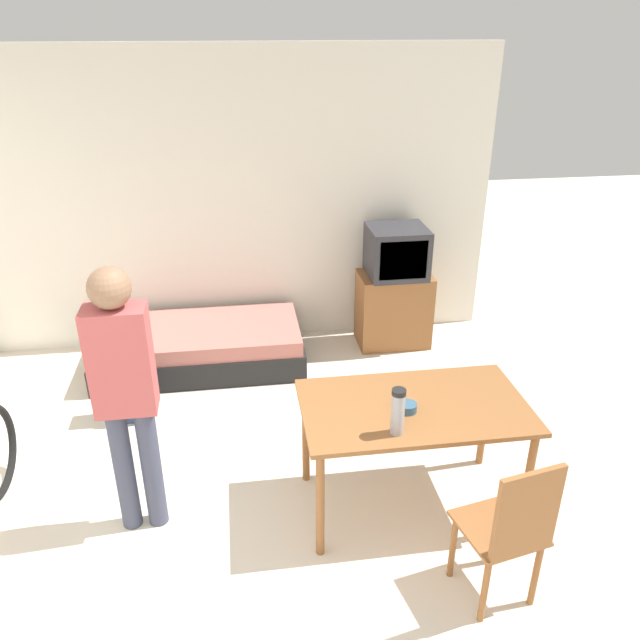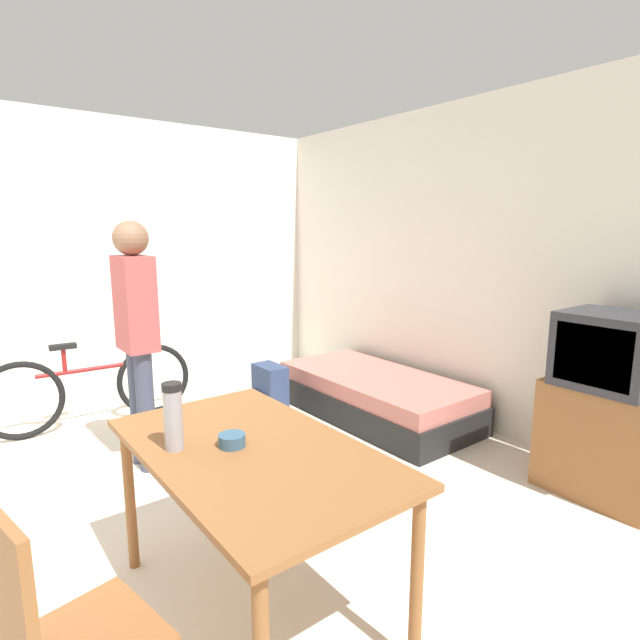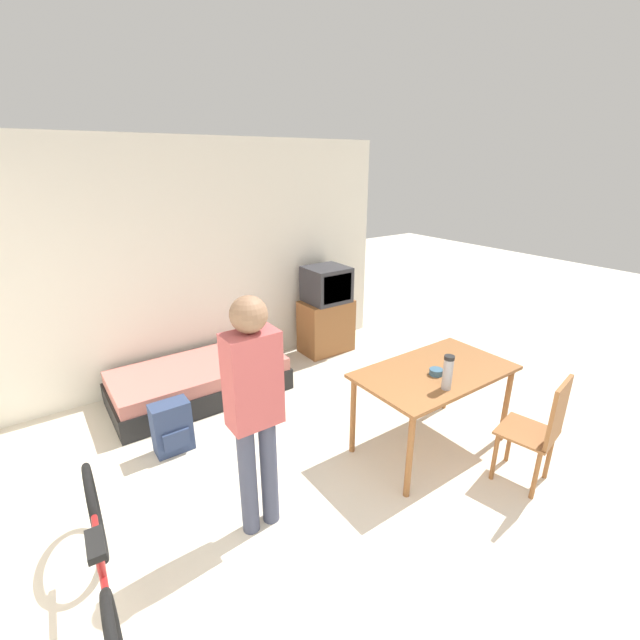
% 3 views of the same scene
% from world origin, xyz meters
% --- Properties ---
extents(wall_back, '(5.24, 0.06, 2.70)m').
position_xyz_m(wall_back, '(0.00, 3.98, 1.35)').
color(wall_back, silver).
rests_on(wall_back, ground_plane).
extents(wall_left, '(0.06, 4.95, 2.70)m').
position_xyz_m(wall_left, '(-2.15, 1.98, 1.35)').
color(wall_left, silver).
rests_on(wall_left, ground_plane).
extents(daybed, '(1.84, 0.89, 0.38)m').
position_xyz_m(daybed, '(-0.18, 3.42, 0.19)').
color(daybed, black).
rests_on(daybed, ground_plane).
extents(tv, '(0.67, 0.49, 1.17)m').
position_xyz_m(tv, '(1.66, 3.60, 0.57)').
color(tv, brown).
rests_on(tv, ground_plane).
extents(dining_table, '(1.37, 0.79, 0.77)m').
position_xyz_m(dining_table, '(1.20, 1.38, 0.68)').
color(dining_table, brown).
rests_on(dining_table, ground_plane).
extents(wooden_chair, '(0.46, 0.46, 0.96)m').
position_xyz_m(wooden_chair, '(1.49, 0.57, 0.53)').
color(wooden_chair, brown).
rests_on(wooden_chair, ground_plane).
extents(bicycle, '(0.16, 1.68, 0.74)m').
position_xyz_m(bicycle, '(-1.47, 1.35, 0.33)').
color(bicycle, black).
rests_on(bicycle, ground_plane).
extents(person_standing, '(0.34, 0.23, 1.71)m').
position_xyz_m(person_standing, '(-0.47, 1.46, 1.01)').
color(person_standing, '#3D4256').
rests_on(person_standing, ground_plane).
extents(thermos_flask, '(0.08, 0.08, 0.28)m').
position_xyz_m(thermos_flask, '(1.02, 1.12, 0.92)').
color(thermos_flask, '#99999E').
rests_on(thermos_flask, dining_table).
extents(mate_bowl, '(0.11, 0.11, 0.05)m').
position_xyz_m(mate_bowl, '(1.14, 1.33, 0.79)').
color(mate_bowl, '#335670').
rests_on(mate_bowl, dining_table).
extents(backpack, '(0.33, 0.22, 0.48)m').
position_xyz_m(backpack, '(-0.72, 2.65, 0.24)').
color(backpack, navy).
rests_on(backpack, ground_plane).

